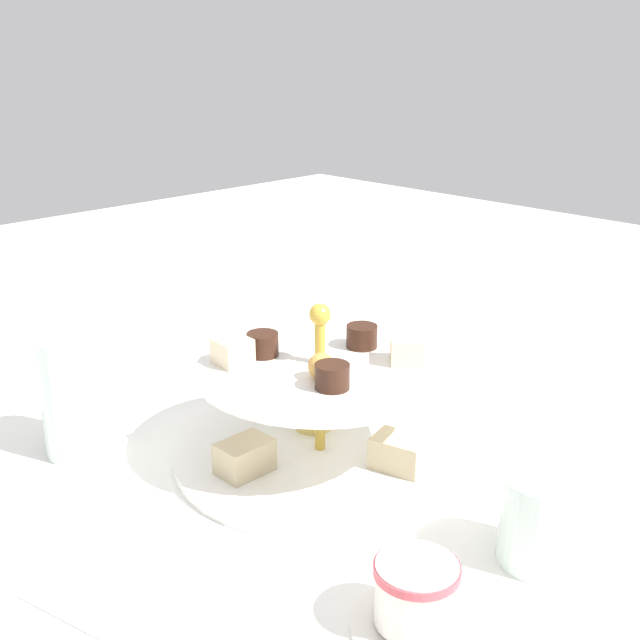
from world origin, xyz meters
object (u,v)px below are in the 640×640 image
object	(u,v)px
water_glass_tall_right	(77,395)
butter_knife_right	(108,633)
butter_knife_left	(296,349)
water_glass_short_left	(542,519)
teacup_with_saucer	(416,598)
tiered_serving_stand	(320,415)

from	to	relation	value
water_glass_tall_right	butter_knife_right	xyz separation A→B (m)	(-0.24, 0.12, -0.06)
butter_knife_left	water_glass_short_left	bearing A→B (deg)	98.72
water_glass_tall_right	butter_knife_right	bearing A→B (deg)	153.99
teacup_with_saucer	butter_knife_left	distance (m)	0.52
butter_knife_left	butter_knife_right	bearing A→B (deg)	62.31
butter_knife_right	teacup_with_saucer	bearing A→B (deg)	34.12
butter_knife_right	tiered_serving_stand	bearing A→B (deg)	91.43
water_glass_tall_right	water_glass_short_left	size ratio (longest dim) A/B	1.62
tiered_serving_stand	butter_knife_right	bearing A→B (deg)	104.54
butter_knife_left	tiered_serving_stand	bearing A→B (deg)	80.68
water_glass_tall_right	butter_knife_left	bearing A→B (deg)	-82.03
water_glass_tall_right	butter_knife_right	world-z (taller)	water_glass_tall_right
water_glass_tall_right	butter_knife_left	distance (m)	0.34
tiered_serving_stand	water_glass_tall_right	distance (m)	0.23
tiered_serving_stand	water_glass_tall_right	bearing A→B (deg)	41.53
water_glass_short_left	teacup_with_saucer	bearing A→B (deg)	80.89
tiered_serving_stand	teacup_with_saucer	xyz separation A→B (m)	(-0.21, 0.12, -0.02)
water_glass_short_left	butter_knife_left	size ratio (longest dim) A/B	0.43
water_glass_tall_right	water_glass_short_left	distance (m)	0.44
tiered_serving_stand	butter_knife_left	world-z (taller)	tiered_serving_stand
water_glass_tall_right	teacup_with_saucer	distance (m)	0.39
water_glass_short_left	butter_knife_right	bearing A→B (deg)	59.93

